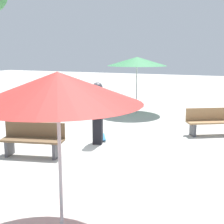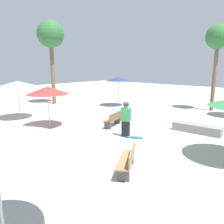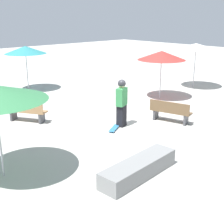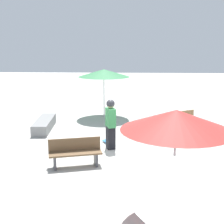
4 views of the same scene
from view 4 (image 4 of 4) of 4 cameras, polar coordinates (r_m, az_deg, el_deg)
The scene contains 8 objects.
ground_plane at distance 10.69m, azimuth -0.18°, elevation -7.68°, with size 60.00×60.00×0.00m, color #B2AFA8.
skater_main at distance 10.96m, azimuth -0.27°, elevation -1.92°, with size 0.41×0.53×1.78m.
skateboard at distance 11.68m, azimuth -0.65°, elevation -5.62°, with size 0.57×0.79×0.07m.
concrete_ledge at distance 13.91m, azimuth -12.26°, elevation -2.23°, with size 0.81×2.51×0.45m.
bench_near at distance 9.63m, azimuth -6.75°, elevation -7.40°, with size 1.66×0.84×0.85m.
bench_far at distance 13.57m, azimuth 12.50°, elevation -1.73°, with size 1.60×1.20×0.85m.
shade_umbrella_green at distance 15.65m, azimuth -1.50°, elevation 7.12°, with size 2.56×2.56×2.42m.
shade_umbrella_red at distance 6.56m, azimuth 11.66°, elevation -1.47°, with size 2.33×2.33×2.35m.
Camera 4 is at (0.54, -10.03, 3.68)m, focal length 50.00 mm.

